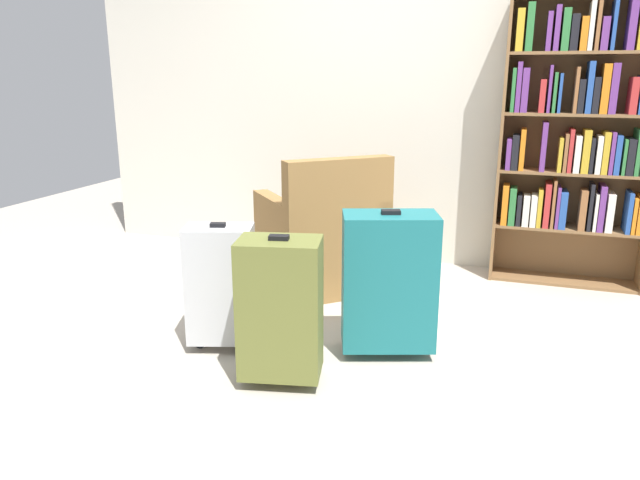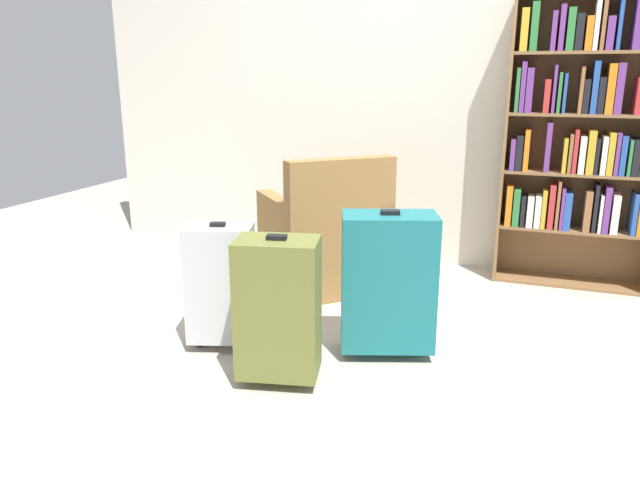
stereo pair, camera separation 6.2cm
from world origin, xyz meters
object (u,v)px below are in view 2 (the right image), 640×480
(armchair, at_px, (325,241))
(suitcase_teal, at_px, (388,281))
(suitcase_olive, at_px, (278,308))
(bookshelf, at_px, (583,133))
(suitcase_silver, at_px, (220,283))
(mug, at_px, (412,287))

(armchair, bearing_deg, suitcase_teal, -53.49)
(armchair, relative_size, suitcase_olive, 1.39)
(bookshelf, distance_m, suitcase_silver, 2.51)
(bookshelf, bearing_deg, mug, -149.09)
(bookshelf, xyz_separation_m, armchair, (-1.54, -0.62, -0.70))
(mug, bearing_deg, bookshelf, 30.91)
(armchair, distance_m, suitcase_olive, 1.32)
(bookshelf, height_order, armchair, bookshelf)
(mug, bearing_deg, suitcase_silver, -125.60)
(armchair, bearing_deg, bookshelf, 22.01)
(bookshelf, distance_m, mug, 1.48)
(suitcase_silver, xyz_separation_m, suitcase_olive, (0.43, -0.24, 0.02))
(armchair, bearing_deg, mug, 4.96)
(bookshelf, relative_size, suitcase_silver, 2.79)
(mug, distance_m, suitcase_olive, 1.43)
(suitcase_silver, bearing_deg, mug, 54.40)
(suitcase_olive, bearing_deg, suitcase_silver, 150.37)
(mug, bearing_deg, armchair, -175.04)
(bookshelf, xyz_separation_m, suitcase_olive, (-1.32, -1.92, -0.65))
(armchair, xyz_separation_m, suitcase_teal, (0.63, -0.85, 0.08))
(bookshelf, bearing_deg, armchair, -157.99)
(armchair, xyz_separation_m, mug, (0.59, 0.05, -0.27))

